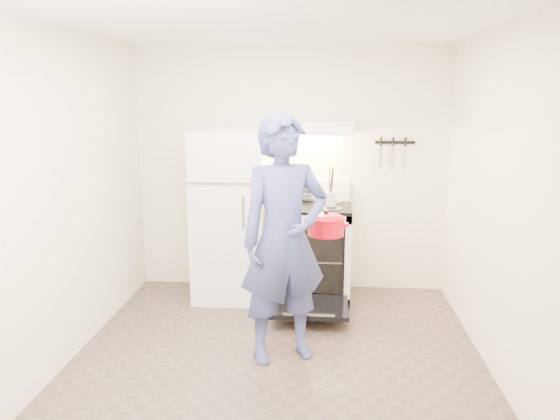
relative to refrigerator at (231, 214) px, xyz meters
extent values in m
plane|color=brown|center=(0.58, -1.45, -0.85)|extent=(3.60, 3.60, 0.00)
cube|color=#EEE5CA|center=(0.58, 0.35, 0.40)|extent=(3.20, 0.02, 2.50)
cube|color=white|center=(0.00, 0.00, 0.00)|extent=(0.70, 0.70, 1.70)
cube|color=white|center=(0.81, 0.02, -0.39)|extent=(0.76, 0.65, 0.92)
cube|color=black|center=(0.81, 0.02, 0.09)|extent=(0.76, 0.65, 0.03)
cube|color=white|center=(0.81, 0.31, 0.20)|extent=(0.76, 0.07, 0.20)
cube|color=black|center=(0.81, -0.57, -0.72)|extent=(0.70, 0.54, 0.04)
cube|color=gray|center=(0.81, 0.02, -0.41)|extent=(0.60, 0.52, 0.01)
cube|color=white|center=(0.81, 0.10, 0.86)|extent=(0.76, 0.50, 0.12)
cube|color=black|center=(1.63, 0.33, 0.70)|extent=(0.40, 0.02, 0.03)
cylinder|color=#8A6647|center=(0.73, -0.05, -0.40)|extent=(0.33, 0.33, 0.02)
cylinder|color=silver|center=(0.99, -0.11, 0.20)|extent=(0.11, 0.11, 0.13)
imported|color=#374B7D|center=(0.63, -1.28, 0.10)|extent=(0.82, 0.70, 1.90)
camera|label=1|loc=(0.92, -5.25, 1.17)|focal=35.00mm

